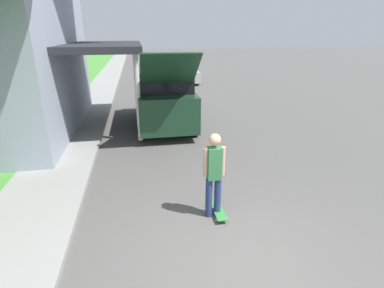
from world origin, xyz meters
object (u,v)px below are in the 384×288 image
at_px(skateboarder, 214,172).
at_px(skateboard, 218,210).
at_px(suv_parked, 163,95).
at_px(car_down_street, 183,72).

bearing_deg(skateboarder, skateboard, 22.99).
height_order(skateboarder, skateboard, skateboarder).
relative_size(suv_parked, skateboard, 6.85).
distance_m(skateboarder, skateboard, 0.86).
xyz_separation_m(car_down_street, skateboard, (-1.80, -16.41, -0.57)).
distance_m(car_down_street, skateboard, 16.52).
bearing_deg(skateboard, car_down_street, 83.73).
distance_m(suv_parked, car_down_street, 10.50).
bearing_deg(skateboard, suv_parked, 94.45).
height_order(car_down_street, skateboard, car_down_street).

